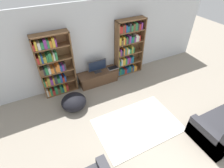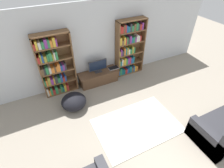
{
  "view_description": "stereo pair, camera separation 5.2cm",
  "coord_description": "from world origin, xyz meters",
  "px_view_note": "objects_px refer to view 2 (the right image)",
  "views": [
    {
      "loc": [
        -1.72,
        -0.57,
        3.74
      ],
      "look_at": [
        0.01,
        2.84,
        0.7
      ],
      "focal_mm": 28.0,
      "sensor_mm": 36.0,
      "label": 1
    },
    {
      "loc": [
        -1.67,
        -0.6,
        3.74
      ],
      "look_at": [
        0.01,
        2.84,
        0.7
      ],
      "focal_mm": 28.0,
      "sensor_mm": 36.0,
      "label": 2
    }
  ],
  "objects_px": {
    "tv_stand": "(99,77)",
    "beanbag_ottoman": "(74,102)",
    "bookshelf_left": "(54,66)",
    "laptop": "(113,68)",
    "bookshelf_right": "(128,48)",
    "television": "(98,66)"
  },
  "relations": [
    {
      "from": "bookshelf_left",
      "to": "tv_stand",
      "type": "distance_m",
      "value": 1.52
    },
    {
      "from": "bookshelf_left",
      "to": "laptop",
      "type": "distance_m",
      "value": 1.95
    },
    {
      "from": "bookshelf_right",
      "to": "tv_stand",
      "type": "relative_size",
      "value": 1.46
    },
    {
      "from": "bookshelf_left",
      "to": "television",
      "type": "xyz_separation_m",
      "value": [
        1.32,
        -0.1,
        -0.3
      ]
    },
    {
      "from": "tv_stand",
      "to": "beanbag_ottoman",
      "type": "xyz_separation_m",
      "value": [
        -1.1,
        -0.79,
        -0.0
      ]
    },
    {
      "from": "television",
      "to": "laptop",
      "type": "xyz_separation_m",
      "value": [
        0.56,
        -0.04,
        -0.21
      ]
    },
    {
      "from": "bookshelf_left",
      "to": "beanbag_ottoman",
      "type": "bearing_deg",
      "value": -76.49
    },
    {
      "from": "bookshelf_right",
      "to": "bookshelf_left",
      "type": "bearing_deg",
      "value": 179.95
    },
    {
      "from": "bookshelf_left",
      "to": "beanbag_ottoman",
      "type": "xyz_separation_m",
      "value": [
        0.22,
        -0.91,
        -0.74
      ]
    },
    {
      "from": "tv_stand",
      "to": "beanbag_ottoman",
      "type": "bearing_deg",
      "value": -144.48
    },
    {
      "from": "bookshelf_left",
      "to": "bookshelf_right",
      "type": "xyz_separation_m",
      "value": [
        2.52,
        -0.0,
        0.03
      ]
    },
    {
      "from": "bookshelf_left",
      "to": "beanbag_ottoman",
      "type": "distance_m",
      "value": 1.19
    },
    {
      "from": "laptop",
      "to": "television",
      "type": "bearing_deg",
      "value": 176.27
    },
    {
      "from": "bookshelf_right",
      "to": "laptop",
      "type": "xyz_separation_m",
      "value": [
        -0.64,
        -0.14,
        -0.54
      ]
    },
    {
      "from": "bookshelf_right",
      "to": "beanbag_ottoman",
      "type": "xyz_separation_m",
      "value": [
        -2.3,
        -0.91,
        -0.76
      ]
    },
    {
      "from": "beanbag_ottoman",
      "to": "bookshelf_left",
      "type": "bearing_deg",
      "value": 103.51
    },
    {
      "from": "bookshelf_left",
      "to": "laptop",
      "type": "relative_size",
      "value": 5.59
    },
    {
      "from": "tv_stand",
      "to": "television",
      "type": "relative_size",
      "value": 2.15
    },
    {
      "from": "bookshelf_left",
      "to": "television",
      "type": "distance_m",
      "value": 1.36
    },
    {
      "from": "bookshelf_right",
      "to": "beanbag_ottoman",
      "type": "distance_m",
      "value": 2.59
    },
    {
      "from": "bookshelf_left",
      "to": "bookshelf_right",
      "type": "relative_size",
      "value": 1.0
    },
    {
      "from": "tv_stand",
      "to": "laptop",
      "type": "bearing_deg",
      "value": -1.7
    }
  ]
}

